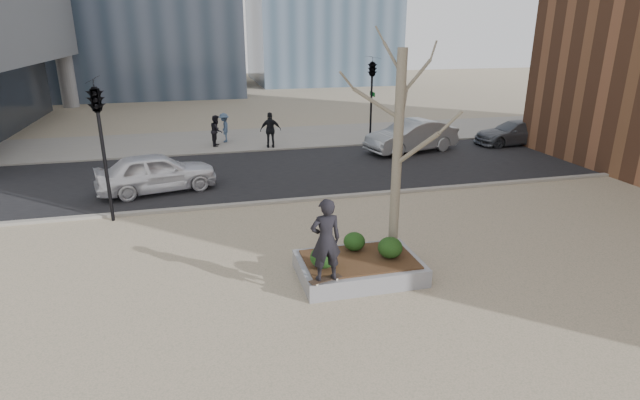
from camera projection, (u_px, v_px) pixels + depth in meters
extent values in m
plane|color=tan|center=(320.00, 281.00, 12.30)|extent=(120.00, 120.00, 0.00)
cube|color=black|center=(263.00, 173.00, 21.45)|extent=(60.00, 8.00, 0.02)
cube|color=gray|center=(246.00, 139.00, 27.87)|extent=(60.00, 6.00, 0.02)
cube|color=gray|center=(359.00, 268.00, 12.45)|extent=(3.00, 2.00, 0.45)
cube|color=#382314|center=(359.00, 259.00, 12.37)|extent=(2.70, 1.70, 0.04)
ellipsoid|color=#1D3F14|center=(323.00, 257.00, 11.83)|extent=(0.62, 0.62, 0.53)
ellipsoid|color=#163D13|center=(354.00, 241.00, 12.78)|extent=(0.56, 0.56, 0.47)
ellipsoid|color=#113310|center=(390.00, 248.00, 12.36)|extent=(0.61, 0.61, 0.52)
imported|color=black|center=(326.00, 240.00, 10.98)|extent=(0.72, 0.48, 1.92)
imported|color=white|center=(157.00, 172.00, 18.77)|extent=(4.66, 2.69, 1.49)
imported|color=#9CA0A4|center=(412.00, 136.00, 24.84)|extent=(5.00, 2.74, 1.56)
imported|color=#4F535B|center=(514.00, 133.00, 26.48)|extent=(4.30, 1.86, 1.23)
imported|color=black|center=(217.00, 131.00, 26.03)|extent=(0.75, 0.89, 1.61)
imported|color=#425978|center=(224.00, 128.00, 26.92)|extent=(0.61, 1.03, 1.57)
imported|color=black|center=(271.00, 130.00, 25.61)|extent=(1.10, 0.51, 1.82)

